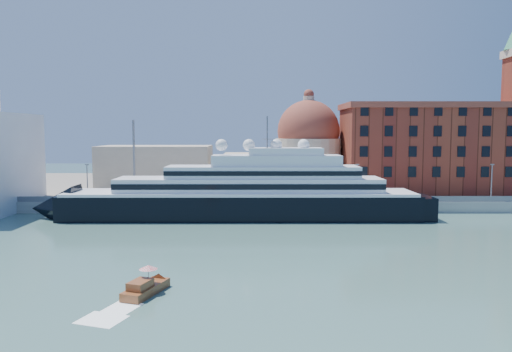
{
  "coord_description": "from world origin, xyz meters",
  "views": [
    {
      "loc": [
        7.08,
        -79.23,
        17.95
      ],
      "look_at": [
        7.44,
        18.0,
        9.23
      ],
      "focal_mm": 35.0,
      "sensor_mm": 36.0,
      "label": 1
    }
  ],
  "objects": [
    {
      "name": "quay_fence",
      "position": [
        0.0,
        29.5,
        3.1
      ],
      "size": [
        180.0,
        0.1,
        1.2
      ],
      "primitive_type": "cube",
      "color": "slate",
      "rests_on": "quay"
    },
    {
      "name": "land",
      "position": [
        0.0,
        75.0,
        1.0
      ],
      "size": [
        260.0,
        72.0,
        2.0
      ],
      "primitive_type": "cube",
      "color": "slate",
      "rests_on": "ground"
    },
    {
      "name": "warehouse",
      "position": [
        52.0,
        52.0,
        13.79
      ],
      "size": [
        43.0,
        19.0,
        23.25
      ],
      "color": "brown",
      "rests_on": "land"
    },
    {
      "name": "superyacht",
      "position": [
        1.89,
        23.0,
        4.25
      ],
      "size": [
        82.34,
        11.42,
        24.61
      ],
      "color": "black",
      "rests_on": "ground"
    },
    {
      "name": "church",
      "position": [
        6.39,
        57.72,
        10.91
      ],
      "size": [
        66.0,
        18.0,
        25.5
      ],
      "color": "beige",
      "rests_on": "land"
    },
    {
      "name": "lamp_posts",
      "position": [
        -12.67,
        32.27,
        9.84
      ],
      "size": [
        120.8,
        2.4,
        18.0
      ],
      "color": "slate",
      "rests_on": "quay"
    },
    {
      "name": "ground",
      "position": [
        0.0,
        0.0,
        0.0
      ],
      "size": [
        400.0,
        400.0,
        0.0
      ],
      "primitive_type": "plane",
      "color": "#345A54",
      "rests_on": "ground"
    },
    {
      "name": "water_taxi",
      "position": [
        -4.96,
        -25.57,
        0.79
      ],
      "size": [
        4.41,
        7.27,
        3.28
      ],
      "rotation": [
        0.0,
        0.0,
        -0.33
      ],
      "color": "brown",
      "rests_on": "ground"
    },
    {
      "name": "quay",
      "position": [
        0.0,
        34.0,
        1.25
      ],
      "size": [
        180.0,
        10.0,
        2.5
      ],
      "primitive_type": "cube",
      "color": "gray",
      "rests_on": "ground"
    }
  ]
}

